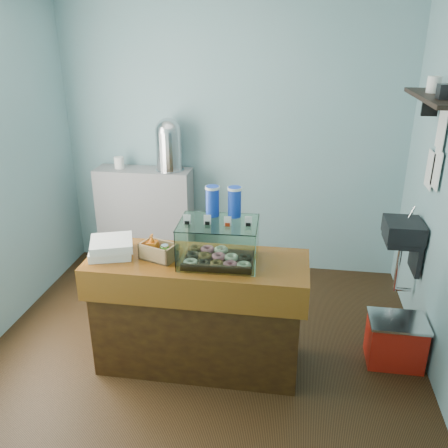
% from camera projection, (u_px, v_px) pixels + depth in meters
% --- Properties ---
extents(ground, '(3.50, 3.50, 0.00)m').
position_uv_depth(ground, '(206.00, 342.00, 3.99)').
color(ground, black).
rests_on(ground, ground).
extents(room_shell, '(3.54, 3.04, 2.82)m').
position_uv_depth(room_shell, '(206.00, 141.00, 3.35)').
color(room_shell, '#73A3A8').
rests_on(room_shell, ground).
extents(counter, '(1.60, 0.60, 0.90)m').
position_uv_depth(counter, '(198.00, 312.00, 3.58)').
color(counter, '#41270C').
rests_on(counter, ground).
extents(back_shelf, '(1.00, 0.32, 1.10)m').
position_uv_depth(back_shelf, '(146.00, 219.00, 5.11)').
color(back_shelf, gray).
rests_on(back_shelf, ground).
extents(display_case, '(0.56, 0.42, 0.52)m').
position_uv_depth(display_case, '(219.00, 238.00, 3.35)').
color(display_case, '#381C10').
rests_on(display_case, counter).
extents(condiment_crate, '(0.29, 0.23, 0.18)m').
position_uv_depth(condiment_crate, '(157.00, 251.00, 3.40)').
color(condiment_crate, tan).
rests_on(condiment_crate, counter).
extents(pastry_boxes, '(0.39, 0.38, 0.12)m').
position_uv_depth(pastry_boxes, '(111.00, 247.00, 3.47)').
color(pastry_boxes, white).
rests_on(pastry_boxes, counter).
extents(coffee_urn, '(0.29, 0.29, 0.53)m').
position_uv_depth(coffee_urn, '(169.00, 143.00, 4.76)').
color(coffee_urn, silver).
rests_on(coffee_urn, back_shelf).
extents(red_cooler, '(0.44, 0.33, 0.38)m').
position_uv_depth(red_cooler, '(395.00, 341.00, 3.69)').
color(red_cooler, red).
rests_on(red_cooler, ground).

